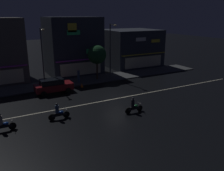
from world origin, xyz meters
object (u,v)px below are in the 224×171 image
(streetlamp_mid, at_px, (111,47))
(parked_car_near_kerb, at_px, (53,86))
(pedestrian_on_sidewalk, at_px, (79,76))
(motorcycle_opposite_lane, at_px, (58,112))
(motorcycle_trailing_far, at_px, (134,106))
(traffic_cone, at_px, (82,85))
(motorcycle_following, at_px, (2,124))
(streetlamp_west, at_px, (43,52))

(streetlamp_mid, bearing_deg, parked_car_near_kerb, -166.73)
(streetlamp_mid, distance_m, pedestrian_on_sidewalk, 5.91)
(streetlamp_mid, bearing_deg, pedestrian_on_sidewalk, 177.68)
(streetlamp_mid, height_order, motorcycle_opposite_lane, streetlamp_mid)
(pedestrian_on_sidewalk, height_order, motorcycle_trailing_far, pedestrian_on_sidewalk)
(parked_car_near_kerb, bearing_deg, pedestrian_on_sidewalk, -150.49)
(streetlamp_mid, xyz_separation_m, pedestrian_on_sidewalk, (-4.74, 0.19, -3.53))
(streetlamp_mid, height_order, motorcycle_trailing_far, streetlamp_mid)
(pedestrian_on_sidewalk, bearing_deg, traffic_cone, 52.38)
(parked_car_near_kerb, xyz_separation_m, motorcycle_trailing_far, (4.97, -9.41, -0.24))
(motorcycle_trailing_far, bearing_deg, streetlamp_mid, -116.35)
(pedestrian_on_sidewalk, relative_size, motorcycle_following, 0.98)
(traffic_cone, bearing_deg, parked_car_near_kerb, -172.51)
(motorcycle_trailing_far, distance_m, traffic_cone, 9.98)
(motorcycle_trailing_far, bearing_deg, pedestrian_on_sidewalk, -93.37)
(streetlamp_mid, xyz_separation_m, motorcycle_following, (-14.78, -9.73, -3.91))
(parked_car_near_kerb, distance_m, traffic_cone, 3.79)
(motorcycle_following, distance_m, motorcycle_trailing_far, 11.17)
(motorcycle_following, bearing_deg, streetlamp_mid, -141.19)
(streetlamp_mid, relative_size, motorcycle_opposite_lane, 3.95)
(pedestrian_on_sidewalk, bearing_deg, streetlamp_west, -40.27)
(pedestrian_on_sidewalk, distance_m, traffic_cone, 1.93)
(motorcycle_opposite_lane, bearing_deg, motorcycle_trailing_far, 164.20)
(motorcycle_opposite_lane, bearing_deg, streetlamp_west, -96.98)
(streetlamp_west, xyz_separation_m, pedestrian_on_sidewalk, (4.23, -0.84, -3.35))
(parked_car_near_kerb, bearing_deg, motorcycle_trailing_far, 117.83)
(motorcycle_following, bearing_deg, parked_car_near_kerb, -122.88)
(streetlamp_west, relative_size, streetlamp_mid, 0.95)
(pedestrian_on_sidewalk, distance_m, parked_car_near_kerb, 4.57)
(motorcycle_opposite_lane, height_order, motorcycle_trailing_far, same)
(streetlamp_west, bearing_deg, motorcycle_trailing_far, -67.32)
(pedestrian_on_sidewalk, height_order, motorcycle_following, pedestrian_on_sidewalk)
(streetlamp_west, distance_m, motorcycle_opposite_lane, 11.33)
(traffic_cone, bearing_deg, streetlamp_west, 146.74)
(traffic_cone, bearing_deg, motorcycle_following, -140.14)
(streetlamp_west, distance_m, traffic_cone, 6.26)
(motorcycle_following, distance_m, traffic_cone, 12.74)
(motorcycle_following, bearing_deg, traffic_cone, -134.68)
(motorcycle_opposite_lane, relative_size, traffic_cone, 3.45)
(streetlamp_west, distance_m, motorcycle_following, 12.78)
(motorcycle_following, distance_m, motorcycle_opposite_lane, 4.48)
(streetlamp_west, relative_size, traffic_cone, 13.01)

